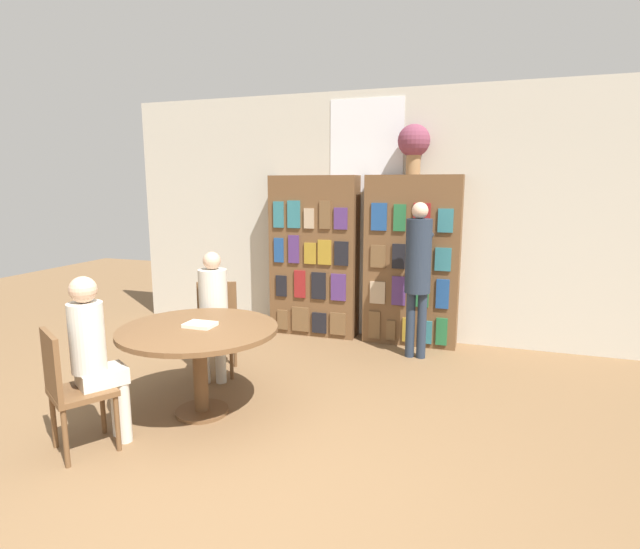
# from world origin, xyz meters

# --- Properties ---
(ground_plane) EXTENTS (16.00, 16.00, 0.00)m
(ground_plane) POSITION_xyz_m (0.00, 0.00, 0.00)
(ground_plane) COLOR brown
(wall_back) EXTENTS (6.40, 0.07, 3.00)m
(wall_back) POSITION_xyz_m (0.00, 3.63, 1.51)
(wall_back) COLOR beige
(wall_back) RESTS_ON ground_plane
(bookshelf_left) EXTENTS (1.10, 0.34, 2.00)m
(bookshelf_left) POSITION_xyz_m (-0.61, 3.44, 1.00)
(bookshelf_left) COLOR brown
(bookshelf_left) RESTS_ON ground_plane
(bookshelf_right) EXTENTS (1.10, 0.34, 2.00)m
(bookshelf_right) POSITION_xyz_m (0.61, 3.44, 1.00)
(bookshelf_right) COLOR brown
(bookshelf_right) RESTS_ON ground_plane
(flower_vase) EXTENTS (0.37, 0.37, 0.56)m
(flower_vase) POSITION_xyz_m (0.59, 3.44, 2.35)
(flower_vase) COLOR #997047
(flower_vase) RESTS_ON bookshelf_right
(reading_table) EXTENTS (1.29, 1.29, 0.75)m
(reading_table) POSITION_xyz_m (-0.74, 0.97, 0.63)
(reading_table) COLOR brown
(reading_table) RESTS_ON ground_plane
(chair_near_camera) EXTENTS (0.55, 0.55, 0.91)m
(chair_near_camera) POSITION_xyz_m (-1.26, 0.13, 0.51)
(chair_near_camera) COLOR brown
(chair_near_camera) RESTS_ON ground_plane
(chair_left_side) EXTENTS (0.52, 0.52, 0.91)m
(chair_left_side) POSITION_xyz_m (-1.12, 1.88, 0.51)
(chair_left_side) COLOR brown
(chair_left_side) RESTS_ON ground_plane
(seated_reader_left) EXTENTS (0.38, 0.41, 1.25)m
(seated_reader_left) POSITION_xyz_m (-1.05, 1.71, 0.72)
(seated_reader_left) COLOR beige
(seated_reader_left) RESTS_ON ground_plane
(seated_reader_right) EXTENTS (0.37, 0.40, 1.27)m
(seated_reader_right) POSITION_xyz_m (-1.16, 0.29, 0.71)
(seated_reader_right) COLOR beige
(seated_reader_right) RESTS_ON ground_plane
(librarian_standing) EXTENTS (0.28, 0.55, 1.71)m
(librarian_standing) POSITION_xyz_m (0.76, 2.94, 1.03)
(librarian_standing) COLOR #232D3D
(librarian_standing) RESTS_ON ground_plane
(open_book_on_table) EXTENTS (0.24, 0.18, 0.03)m
(open_book_on_table) POSITION_xyz_m (-0.74, 0.99, 0.76)
(open_book_on_table) COLOR silver
(open_book_on_table) RESTS_ON reading_table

